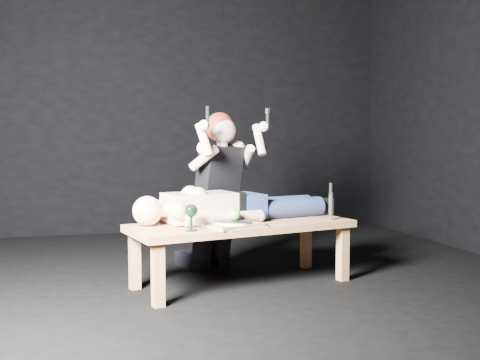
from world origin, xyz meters
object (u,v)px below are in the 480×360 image
at_px(table, 242,254).
at_px(carving_knife, 331,201).
at_px(kneeling_woman, 213,190).
at_px(serving_tray, 232,225).
at_px(goblet, 191,218).
at_px(lying_man, 239,202).

xyz_separation_m(table, carving_knife, (0.67, -0.04, 0.36)).
xyz_separation_m(kneeling_woman, carving_knife, (0.76, -0.55, -0.06)).
relative_size(serving_tray, carving_knife, 1.32).
bearing_deg(kneeling_woman, table, -101.97).
relative_size(kneeling_woman, goblet, 7.33).
bearing_deg(serving_tray, table, 56.62).
height_order(table, goblet, goblet).
bearing_deg(goblet, serving_tray, 20.18).
bearing_deg(table, lying_man, 71.44).
xyz_separation_m(table, goblet, (-0.42, -0.28, 0.31)).
xyz_separation_m(lying_man, goblet, (-0.43, -0.43, -0.04)).
bearing_deg(kneeling_woman, carving_knife, -58.36).
bearing_deg(goblet, table, 34.26).
distance_m(kneeling_woman, carving_knife, 0.94).
bearing_deg(serving_tray, lying_man, 68.04).
distance_m(table, kneeling_woman, 0.67).
bearing_deg(serving_tray, goblet, -159.82).
height_order(lying_man, kneeling_woman, kneeling_woman).
height_order(goblet, carving_knife, carving_knife).
height_order(kneeling_woman, serving_tray, kneeling_woman).
xyz_separation_m(lying_man, serving_tray, (-0.13, -0.32, -0.12)).
bearing_deg(kneeling_woman, lying_man, -95.51).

